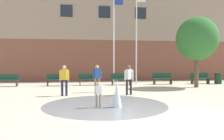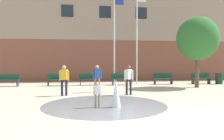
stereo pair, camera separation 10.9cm
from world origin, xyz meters
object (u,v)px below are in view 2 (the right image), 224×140
object	(u,v)px
adult_in_red	(129,78)
adult_watching	(64,78)
park_bench_far_right	(201,78)
street_tree_near_building	(197,39)
park_bench_under_left_flagpole	(58,79)
park_bench_center	(90,79)
park_bench_far_left	(8,80)
adult_near_bench	(97,76)
flagpole_left	(115,36)
child_running	(97,92)
flagpole_right	(137,35)
trash_can	(219,78)
park_bench_under_right_flagpole	(121,79)
park_bench_near_trashcan	(163,78)

from	to	relation	value
adult_in_red	adult_watching	xyz separation A→B (m)	(-3.43, 0.12, 0.00)
park_bench_far_right	street_tree_near_building	world-z (taller)	street_tree_near_building
park_bench_under_left_flagpole	street_tree_near_building	distance (m)	10.56
park_bench_under_left_flagpole	park_bench_center	bearing A→B (deg)	3.97
park_bench_far_right	adult_in_red	world-z (taller)	adult_in_red
park_bench_far_right	adult_in_red	size ratio (longest dim) A/B	1.01
park_bench_far_left	adult_near_bench	distance (m)	7.50
adult_watching	flagpole_left	distance (m)	7.39
park_bench_far_left	adult_in_red	size ratio (longest dim) A/B	1.01
child_running	flagpole_left	bearing A→B (deg)	-105.31
flagpole_right	trash_can	world-z (taller)	flagpole_right
flagpole_right	trash_can	bearing A→B (deg)	-7.59
flagpole_right	trash_can	xyz separation A→B (m)	(6.66, -0.89, -3.56)
park_bench_under_right_flagpole	flagpole_right	bearing A→B (deg)	24.51
park_bench_under_right_flagpole	adult_near_bench	world-z (taller)	adult_near_bench
park_bench_under_left_flagpole	flagpole_right	distance (m)	7.23
child_running	park_bench_far_right	bearing A→B (deg)	-139.82
adult_near_bench	trash_can	xyz separation A→B (m)	(10.23, 3.77, -0.48)
park_bench_under_right_flagpole	street_tree_near_building	distance (m)	6.24
park_bench_under_left_flagpole	park_bench_near_trashcan	xyz separation A→B (m)	(8.30, 0.08, 0.00)
park_bench_under_left_flagpole	adult_near_bench	xyz separation A→B (m)	(2.72, -4.08, 0.45)
trash_can	adult_in_red	bearing A→B (deg)	-149.66
flagpole_left	trash_can	xyz separation A→B (m)	(8.51, -0.89, -3.41)
park_bench_center	adult_watching	bearing A→B (deg)	-105.26
park_bench_under_left_flagpole	flagpole_right	world-z (taller)	flagpole_right
park_bench_far_left	flagpole_right	size ratio (longest dim) A/B	0.21
flagpole_left	adult_near_bench	bearing A→B (deg)	-110.19
park_bench_far_left	street_tree_near_building	bearing A→B (deg)	-10.10
park_bench_under_left_flagpole	park_bench_under_right_flagpole	distance (m)	4.87
child_running	park_bench_near_trashcan	bearing A→B (deg)	-127.35
trash_can	park_bench_far_left	bearing A→B (deg)	179.06
park_bench_under_left_flagpole	adult_near_bench	size ratio (longest dim) A/B	1.01
park_bench_near_trashcan	child_running	xyz separation A→B (m)	(-5.85, -8.54, 0.10)
park_bench_far_right	street_tree_near_building	xyz separation A→B (m)	(-1.67, -2.47, 2.93)
park_bench_under_right_flagpole	park_bench_near_trashcan	distance (m)	3.43
park_bench_far_left	child_running	size ratio (longest dim) A/B	1.62
flagpole_left	trash_can	size ratio (longest dim) A/B	8.04
adult_in_red	flagpole_right	world-z (taller)	flagpole_right
park_bench_center	park_bench_under_right_flagpole	size ratio (longest dim) A/B	1.00
park_bench_under_left_flagpole	park_bench_far_right	world-z (taller)	same
park_bench_far_left	park_bench_under_right_flagpole	distance (m)	8.45
park_bench_near_trashcan	flagpole_left	distance (m)	5.16
child_running	adult_in_red	world-z (taller)	adult_in_red
park_bench_near_trashcan	flagpole_right	xyz separation A→B (m)	(-2.01, 0.50, 3.53)
park_bench_center	park_bench_under_right_flagpole	xyz separation A→B (m)	(2.48, -0.23, 0.00)
child_running	adult_watching	bearing A→B (deg)	-67.59
park_bench_center	child_running	distance (m)	8.63
park_bench_center	flagpole_left	distance (m)	3.97
park_bench_near_trashcan	flagpole_left	bearing A→B (deg)	172.62
park_bench_under_left_flagpole	park_bench_far_right	size ratio (longest dim) A/B	1.00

